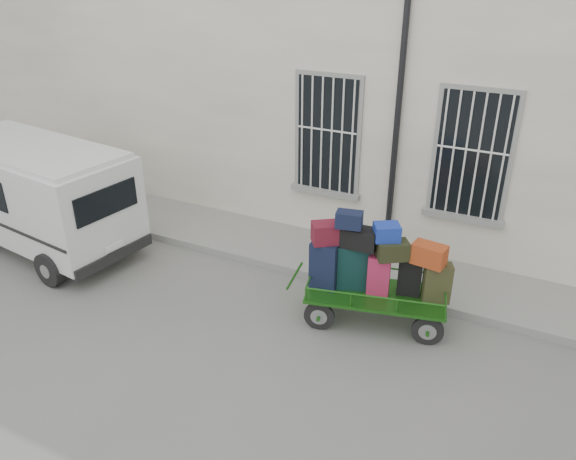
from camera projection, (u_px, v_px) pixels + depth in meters
The scene contains 5 objects.
ground at pixel (275, 319), 9.20m from camera, with size 80.00×80.00×0.00m, color slate.
building at pixel (390, 74), 12.27m from camera, with size 24.00×5.15×6.00m.
sidewalk at pixel (327, 256), 10.93m from camera, with size 24.00×1.70×0.15m, color gray.
luggage_cart at pixel (374, 270), 8.71m from camera, with size 2.60×1.44×1.93m.
van at pixel (37, 190), 10.93m from camera, with size 4.45×2.37×2.14m.
Camera 1 is at (3.57, -6.70, 5.41)m, focal length 35.00 mm.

